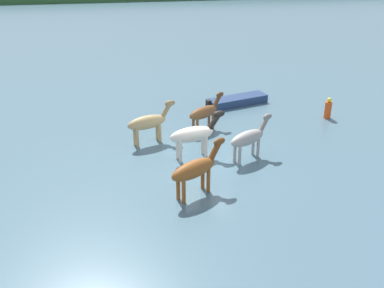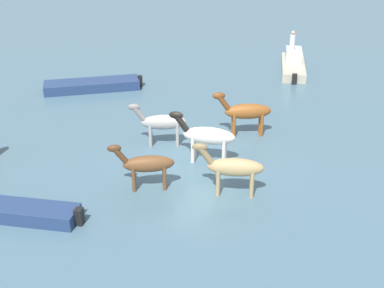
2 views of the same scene
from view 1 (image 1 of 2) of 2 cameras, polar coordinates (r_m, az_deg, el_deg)
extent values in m
plane|color=#476675|center=(19.10, 1.64, -1.73)|extent=(155.53, 155.53, 0.00)
ellipsoid|color=brown|center=(21.29, 1.50, 4.17)|extent=(1.79, 1.39, 0.60)
cylinder|color=brown|center=(21.91, 2.24, 3.42)|extent=(0.13, 0.13, 0.99)
cylinder|color=brown|center=(21.72, 2.78, 3.21)|extent=(0.13, 0.13, 0.99)
cylinder|color=brown|center=(21.23, 0.17, 2.69)|extent=(0.13, 0.13, 0.99)
cylinder|color=brown|center=(21.04, 0.70, 2.46)|extent=(0.13, 0.13, 0.99)
cylinder|color=#50311A|center=(21.77, 3.33, 5.74)|extent=(0.57, 0.47, 0.66)
ellipsoid|color=#50311A|center=(21.81, 3.70, 6.51)|extent=(0.52, 0.43, 0.26)
ellipsoid|color=silver|center=(18.56, -0.03, 1.26)|extent=(2.10, 1.06, 0.68)
cylinder|color=silver|center=(19.16, 1.43, 0.23)|extent=(0.15, 0.15, 1.11)
cylinder|color=silver|center=(18.90, 1.85, -0.16)|extent=(0.15, 0.15, 1.11)
cylinder|color=silver|center=(18.73, -1.92, -0.41)|extent=(0.15, 0.15, 1.11)
cylinder|color=silver|center=(18.46, -1.54, -0.82)|extent=(0.15, 0.15, 1.11)
cylinder|color=black|center=(18.81, 2.96, 3.02)|extent=(0.66, 0.37, 0.74)
ellipsoid|color=black|center=(18.78, 3.57, 3.98)|extent=(0.59, 0.36, 0.30)
ellipsoid|color=#9E9993|center=(18.60, 7.29, 0.78)|extent=(1.90, 1.36, 0.63)
cylinder|color=#9E9993|center=(19.27, 8.07, -0.02)|extent=(0.14, 0.14, 1.03)
cylinder|color=#9E9993|center=(19.09, 8.71, -0.33)|extent=(0.14, 0.14, 1.03)
cylinder|color=#9E9993|center=(18.55, 5.66, -0.95)|extent=(0.14, 0.14, 1.03)
cylinder|color=#9E9993|center=(18.36, 6.30, -1.28)|extent=(0.14, 0.14, 1.03)
cylinder|color=slate|center=(19.10, 9.46, 2.65)|extent=(0.60, 0.46, 0.68)
ellipsoid|color=slate|center=(19.13, 9.92, 3.56)|extent=(0.55, 0.43, 0.27)
ellipsoid|color=tan|center=(20.04, -5.97, 2.85)|extent=(2.00, 1.20, 0.65)
cylinder|color=tan|center=(20.60, -4.64, 1.96)|extent=(0.14, 0.14, 1.06)
cylinder|color=tan|center=(20.34, -4.25, 1.65)|extent=(0.14, 0.14, 1.06)
cylinder|color=tan|center=(20.17, -7.57, 1.28)|extent=(0.14, 0.14, 1.06)
cylinder|color=tan|center=(19.91, -7.21, 0.96)|extent=(0.14, 0.14, 1.06)
cylinder|color=olive|center=(20.28, -3.41, 4.52)|extent=(0.63, 0.41, 0.71)
ellipsoid|color=olive|center=(20.27, -2.92, 5.39)|extent=(0.57, 0.39, 0.28)
ellipsoid|color=brown|center=(15.84, 0.20, -3.36)|extent=(2.03, 1.51, 0.67)
cylinder|color=brown|center=(16.56, 1.42, -4.17)|extent=(0.15, 0.15, 1.11)
cylinder|color=brown|center=(16.35, 2.17, -4.61)|extent=(0.15, 0.15, 1.11)
cylinder|color=brown|center=(15.90, -1.84, -5.57)|extent=(0.15, 0.15, 1.11)
cylinder|color=brown|center=(15.68, -1.10, -6.04)|extent=(0.15, 0.15, 1.11)
cylinder|color=brown|center=(16.26, 3.05, -0.84)|extent=(0.65, 0.51, 0.74)
ellipsoid|color=brown|center=(16.26, 3.62, 0.33)|extent=(0.59, 0.47, 0.29)
cube|color=navy|center=(25.23, 5.98, 5.54)|extent=(3.69, 1.93, 0.61)
cube|color=black|center=(24.31, 2.19, 5.07)|extent=(0.31, 0.33, 0.66)
cylinder|color=#E54C19|center=(24.18, 17.46, 4.31)|extent=(0.36, 0.36, 0.90)
sphere|color=yellow|center=(23.99, 17.64, 5.57)|extent=(0.24, 0.24, 0.24)
camera|label=2|loc=(32.51, -18.76, 24.96)|focal=46.22mm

